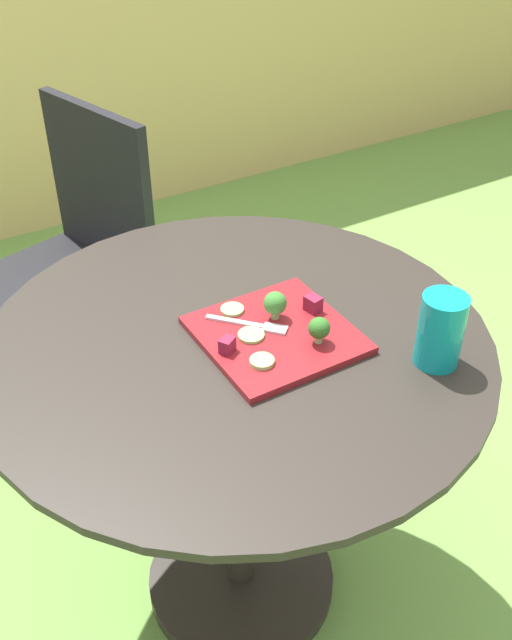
{
  "coord_description": "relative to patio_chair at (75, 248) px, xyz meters",
  "views": [
    {
      "loc": [
        -0.51,
        -0.92,
        1.56
      ],
      "look_at": [
        0.03,
        -0.02,
        0.79
      ],
      "focal_mm": 41.01,
      "sensor_mm": 36.0,
      "label": 1
    }
  ],
  "objects": [
    {
      "name": "cucumber_slice_1",
      "position": [
        0.04,
        -0.94,
        0.24
      ],
      "size": [
        0.04,
        0.04,
        0.01
      ],
      "primitive_type": "cylinder",
      "color": "#8EB766",
      "rests_on": "salad_plate"
    },
    {
      "name": "beet_chunk_1",
      "position": [
        0.0,
        -0.88,
        0.25
      ],
      "size": [
        0.03,
        0.03,
        0.03
      ],
      "primitive_type": "cube",
      "rotation": [
        0.0,
        0.0,
        0.55
      ],
      "color": "maroon",
      "rests_on": "salad_plate"
    },
    {
      "name": "patio_table",
      "position": [
        0.04,
        -0.84,
        -0.03
      ],
      "size": [
        0.93,
        0.93,
        0.75
      ],
      "color": "#28231E",
      "rests_on": "ground_plane"
    },
    {
      "name": "fork",
      "position": [
        0.08,
        -0.84,
        0.24
      ],
      "size": [
        0.12,
        0.13,
        0.0
      ],
      "color": "silver",
      "rests_on": "salad_plate"
    },
    {
      "name": "salad_plate",
      "position": [
        0.1,
        -0.87,
        0.23
      ],
      "size": [
        0.26,
        0.26,
        0.01
      ],
      "primitive_type": "cube",
      "color": "maroon",
      "rests_on": "patio_table"
    },
    {
      "name": "drinking_glass",
      "position": [
        0.31,
        -1.07,
        0.28
      ],
      "size": [
        0.08,
        0.08,
        0.13
      ],
      "color": "#0F8C93",
      "rests_on": "patio_table"
    },
    {
      "name": "beet_chunk_0",
      "position": [
        0.2,
        -0.85,
        0.25
      ],
      "size": [
        0.03,
        0.03,
        0.03
      ],
      "primitive_type": "cube",
      "rotation": [
        0.0,
        0.0,
        4.91
      ],
      "color": "maroon",
      "rests_on": "salad_plate"
    },
    {
      "name": "cucumber_slice_2",
      "position": [
        0.07,
        -0.78,
        0.24
      ],
      "size": [
        0.04,
        0.04,
        0.01
      ],
      "primitive_type": "cylinder",
      "color": "#8EB766",
      "rests_on": "salad_plate"
    },
    {
      "name": "ground_plane",
      "position": [
        0.04,
        -0.84,
        -0.53
      ],
      "size": [
        12.0,
        12.0,
        0.0
      ],
      "primitive_type": "plane",
      "color": "#669342"
    },
    {
      "name": "broccoli_floret_1",
      "position": [
        0.13,
        -0.84,
        0.27
      ],
      "size": [
        0.04,
        0.04,
        0.06
      ],
      "color": "#99B770",
      "rests_on": "salad_plate"
    },
    {
      "name": "patio_chair",
      "position": [
        0.0,
        0.0,
        0.0
      ],
      "size": [
        0.54,
        0.54,
        0.9
      ],
      "color": "black",
      "rests_on": "ground_plane"
    },
    {
      "name": "cucumber_slice_0",
      "position": [
        0.06,
        -0.86,
        0.24
      ],
      "size": [
        0.05,
        0.05,
        0.01
      ],
      "primitive_type": "cylinder",
      "color": "#8EB766",
      "rests_on": "salad_plate"
    },
    {
      "name": "broccoli_floret_0",
      "position": [
        0.15,
        -0.94,
        0.27
      ],
      "size": [
        0.04,
        0.04,
        0.05
      ],
      "color": "#99B770",
      "rests_on": "salad_plate"
    }
  ]
}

